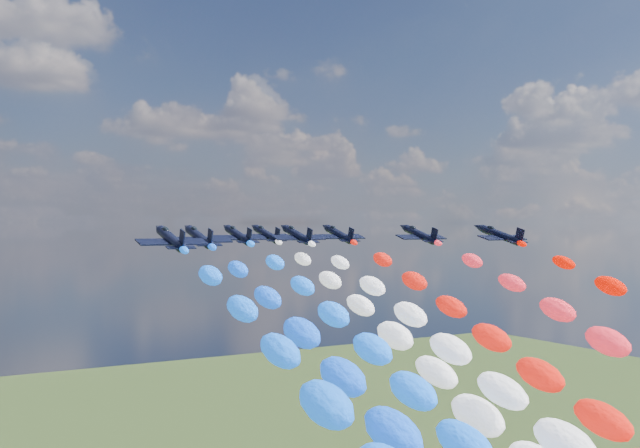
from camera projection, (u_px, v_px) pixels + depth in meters
jet_0 at (171, 239)px, 108.11m from camera, size 9.80×13.40×6.15m
jet_1 at (199, 237)px, 121.05m from camera, size 9.81×13.41×6.15m
jet_2 at (238, 235)px, 139.60m from camera, size 9.89×13.47×6.15m
jet_3 at (297, 235)px, 139.60m from camera, size 9.88×13.46×6.15m
jet_4 at (266, 234)px, 151.60m from camera, size 9.98×13.53×6.15m
jet_5 at (339, 234)px, 149.49m from camera, size 10.07×13.60×6.15m
jet_6 at (420, 235)px, 145.59m from camera, size 10.19×13.68×6.15m
jet_7 at (500, 235)px, 139.28m from camera, size 10.51×13.91×6.15m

